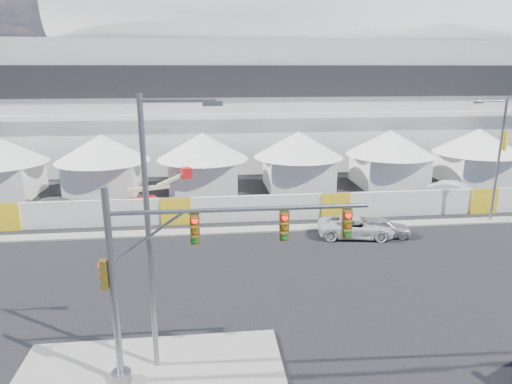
{
  "coord_description": "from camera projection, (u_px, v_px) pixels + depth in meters",
  "views": [
    {
      "loc": [
        -3.7,
        -17.88,
        11.19
      ],
      "look_at": [
        -0.59,
        10.0,
        3.51
      ],
      "focal_mm": 32.0,
      "sensor_mm": 36.0,
      "label": 1
    }
  ],
  "objects": [
    {
      "name": "ground",
      "position": [
        294.0,
        325.0,
        20.49
      ],
      "size": [
        160.0,
        160.0,
        0.0
      ],
      "primitive_type": "plane",
      "color": "black",
      "rests_on": "ground"
    },
    {
      "name": "median_island",
      "position": [
        150.0,
        377.0,
        16.96
      ],
      "size": [
        10.0,
        5.0,
        0.15
      ],
      "primitive_type": "cube",
      "color": "gray",
      "rests_on": "ground"
    },
    {
      "name": "stadium",
      "position": [
        301.0,
        81.0,
        58.71
      ],
      "size": [
        80.0,
        24.8,
        21.98
      ],
      "color": "silver",
      "rests_on": "ground"
    },
    {
      "name": "tent_row",
      "position": [
        251.0,
        156.0,
        42.72
      ],
      "size": [
        53.4,
        8.4,
        5.4
      ],
      "color": "white",
      "rests_on": "ground"
    },
    {
      "name": "hoarding_fence",
      "position": [
        335.0,
        206.0,
        34.77
      ],
      "size": [
        70.0,
        0.25,
        2.0
      ],
      "primitive_type": "cube",
      "color": "white",
      "rests_on": "ground"
    },
    {
      "name": "sedan_silver",
      "position": [
        381.0,
        227.0,
        31.13
      ],
      "size": [
        2.23,
        4.13,
        1.34
      ],
      "primitive_type": "imported",
      "rotation": [
        0.0,
        0.0,
        1.4
      ],
      "color": "silver",
      "rests_on": "ground"
    },
    {
      "name": "pickup_curb",
      "position": [
        356.0,
        227.0,
        31.04
      ],
      "size": [
        3.19,
        5.48,
        1.43
      ],
      "primitive_type": "imported",
      "rotation": [
        0.0,
        0.0,
        1.41
      ],
      "color": "silver",
      "rests_on": "ground"
    },
    {
      "name": "lot_car_a",
      "position": [
        456.0,
        191.0,
        39.64
      ],
      "size": [
        4.11,
        4.78,
        1.55
      ],
      "primitive_type": "imported",
      "rotation": [
        0.0,
        0.0,
        0.94
      ],
      "color": "silver",
      "rests_on": "ground"
    },
    {
      "name": "lot_car_c",
      "position": [
        59.0,
        206.0,
        35.86
      ],
      "size": [
        3.29,
        4.96,
        1.34
      ],
      "primitive_type": "imported",
      "rotation": [
        0.0,
        0.0,
        1.91
      ],
      "color": "#A8A9AD",
      "rests_on": "ground"
    },
    {
      "name": "traffic_mast",
      "position": [
        170.0,
        277.0,
        15.74
      ],
      "size": [
        9.2,
        0.71,
        7.33
      ],
      "color": "gray",
      "rests_on": "median_island"
    },
    {
      "name": "streetlight_median",
      "position": [
        155.0,
        220.0,
        16.03
      ],
      "size": [
        2.83,
        0.28,
        10.22
      ],
      "color": "slate",
      "rests_on": "median_island"
    },
    {
      "name": "streetlight_curb",
      "position": [
        497.0,
        152.0,
        32.92
      ],
      "size": [
        2.7,
        0.61,
        9.13
      ],
      "color": "gray",
      "rests_on": "ground"
    },
    {
      "name": "boom_lift",
      "position": [
        145.0,
        200.0,
        36.73
      ],
      "size": [
        6.39,
        2.4,
        3.13
      ],
      "rotation": [
        0.0,
        0.0,
        0.36
      ],
      "color": "red",
      "rests_on": "ground"
    }
  ]
}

